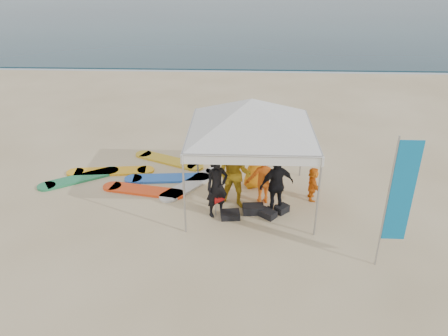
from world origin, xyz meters
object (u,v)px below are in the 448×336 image
person_seated (313,184)px  canopy_tent (252,99)px  person_yellow (234,175)px  marker_pennant (220,199)px  surfboard_spread (144,176)px  person_orange_b (255,158)px  person_black_b (277,185)px  feather_flag (400,194)px  person_orange_a (263,176)px  person_black_a (217,187)px

person_seated → canopy_tent: bearing=94.9°
person_yellow → canopy_tent: canopy_tent is taller
canopy_tent → marker_pennant: canopy_tent is taller
person_yellow → marker_pennant: person_yellow is taller
person_seated → surfboard_spread: 5.19m
person_orange_b → person_seated: bearing=143.2°
person_yellow → surfboard_spread: person_yellow is taller
person_yellow → person_black_b: 1.16m
person_orange_b → marker_pennant: bearing=46.7°
person_seated → person_yellow: bearing=102.0°
feather_flag → person_yellow: bearing=145.5°
marker_pennant → surfboard_spread: marker_pennant is taller
person_black_b → person_seated: bearing=-169.4°
canopy_tent → feather_flag: canopy_tent is taller
person_orange_a → surfboard_spread: 3.94m
person_yellow → person_orange_a: (0.80, 0.30, -0.18)m
person_orange_a → canopy_tent: canopy_tent is taller
person_black_b → surfboard_spread: (-3.98, 1.81, -0.79)m
person_yellow → canopy_tent: size_ratio=0.43×
person_orange_a → person_seated: bearing=-177.8°
person_yellow → person_seated: size_ratio=1.96×
person_black_a → person_orange_a: 1.45m
person_black_a → person_orange_b: bearing=27.5°
surfboard_spread → person_orange_a: bearing=-19.4°
feather_flag → marker_pennant: (-3.83, 1.89, -1.35)m
person_orange_b → feather_flag: (2.89, -3.55, 0.90)m
person_black_b → person_seated: person_black_b is taller
person_black_a → feather_flag: bearing=-56.2°
person_black_a → person_orange_a: person_black_a is taller
person_yellow → person_black_b: bearing=2.9°
person_yellow → marker_pennant: (-0.36, -0.50, -0.47)m
marker_pennant → surfboard_spread: (-2.50, 2.08, -0.46)m
person_yellow → person_orange_a: person_yellow is taller
person_black_a → person_seated: (2.64, 0.92, -0.35)m
marker_pennant → person_black_a: bearing=151.4°
canopy_tent → surfboard_spread: size_ratio=0.85×
person_orange_a → canopy_tent: bearing=-7.8°
person_orange_a → feather_flag: 3.94m
person_seated → feather_flag: feather_flag is taller
person_orange_a → surfboard_spread: person_orange_a is taller
person_yellow → person_seated: (2.20, 0.47, -0.47)m
person_yellow → marker_pennant: bearing=-110.9°
person_black_a → marker_pennant: 0.36m
canopy_tent → surfboard_spread: 4.59m
person_seated → marker_pennant: (-2.56, -0.97, 0.00)m
person_orange_b → surfboard_spread: size_ratio=0.35×
person_black_a → person_yellow: 0.64m
canopy_tent → surfboard_spread: bearing=158.9°
person_orange_b → feather_flag: bearing=115.5°
feather_flag → surfboard_spread: 7.69m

